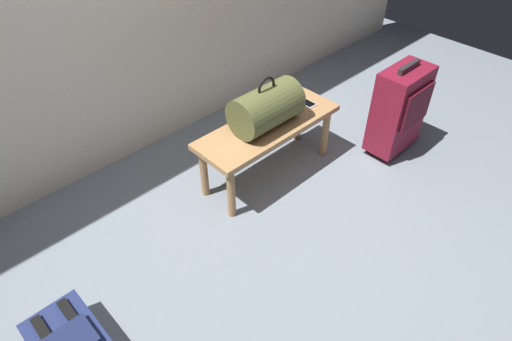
{
  "coord_description": "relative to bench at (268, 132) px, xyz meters",
  "views": [
    {
      "loc": [
        -1.26,
        -0.87,
        1.99
      ],
      "look_at": [
        0.12,
        0.58,
        0.25
      ],
      "focal_mm": 30.55,
      "sensor_mm": 36.0,
      "label": 1
    }
  ],
  "objects": [
    {
      "name": "bench",
      "position": [
        0.0,
        0.0,
        0.0
      ],
      "size": [
        1.0,
        0.36,
        0.41
      ],
      "color": "#A87A4C",
      "rests_on": "ground"
    },
    {
      "name": "ground_plane",
      "position": [
        -0.37,
        -0.72,
        -0.34
      ],
      "size": [
        6.6,
        6.6,
        0.0
      ],
      "primitive_type": "plane",
      "color": "slate"
    },
    {
      "name": "cell_phone",
      "position": [
        0.35,
        -0.0,
        0.07
      ],
      "size": [
        0.07,
        0.14,
        0.01
      ],
      "color": "silver",
      "rests_on": "bench"
    },
    {
      "name": "suitcase_upright_burgundy",
      "position": [
        0.83,
        -0.44,
        0.01
      ],
      "size": [
        0.39,
        0.25,
        0.68
      ],
      "color": "maroon",
      "rests_on": "ground"
    },
    {
      "name": "duffel_bag_olive",
      "position": [
        -0.02,
        0.0,
        0.19
      ],
      "size": [
        0.44,
        0.26,
        0.34
      ],
      "color": "#51562D",
      "rests_on": "bench"
    }
  ]
}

